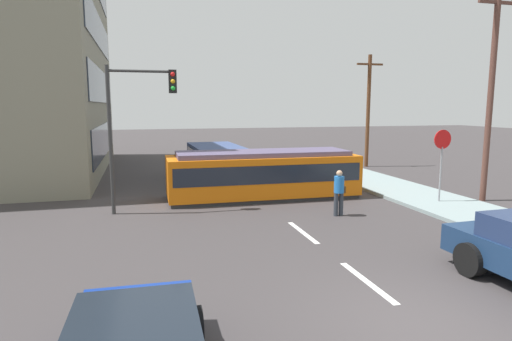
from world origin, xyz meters
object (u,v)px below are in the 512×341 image
at_px(utility_pole_near, 491,93).
at_px(utility_pole_mid, 368,109).
at_px(streetcar_tram, 263,174).
at_px(city_bus, 216,160).
at_px(pedestrian_crossing, 339,190).
at_px(traffic_light_mast, 136,112).
at_px(stop_sign, 442,151).

xyz_separation_m(utility_pole_near, utility_pole_mid, (0.49, 10.60, -0.72)).
relative_size(streetcar_tram, utility_pole_mid, 1.14).
height_order(city_bus, pedestrian_crossing, city_bus).
bearing_deg(pedestrian_crossing, city_bus, 107.17).
xyz_separation_m(city_bus, utility_pole_near, (9.85, -8.55, 3.45)).
height_order(city_bus, traffic_light_mast, traffic_light_mast).
relative_size(city_bus, pedestrian_crossing, 3.04).
relative_size(city_bus, utility_pole_near, 0.59).
bearing_deg(traffic_light_mast, pedestrian_crossing, -18.89).
xyz_separation_m(streetcar_tram, traffic_light_mast, (-5.19, -1.35, 2.67)).
relative_size(pedestrian_crossing, traffic_light_mast, 0.31).
bearing_deg(pedestrian_crossing, traffic_light_mast, 161.11).
relative_size(city_bus, traffic_light_mast, 0.94).
bearing_deg(stop_sign, utility_pole_near, 3.33).
bearing_deg(utility_pole_near, pedestrian_crossing, -173.98).
distance_m(city_bus, stop_sign, 11.59).
xyz_separation_m(pedestrian_crossing, stop_sign, (4.73, 0.60, 1.25)).
distance_m(city_bus, utility_pole_mid, 10.89).
distance_m(city_bus, utility_pole_near, 13.49).
height_order(stop_sign, utility_pole_near, utility_pole_near).
bearing_deg(pedestrian_crossing, streetcar_tram, 115.55).
bearing_deg(utility_pole_near, stop_sign, -176.67).
bearing_deg(city_bus, utility_pole_near, -40.95).
bearing_deg(stop_sign, utility_pole_mid, 75.64).
height_order(pedestrian_crossing, utility_pole_mid, utility_pole_mid).
xyz_separation_m(city_bus, pedestrian_crossing, (2.87, -9.29, -0.09)).
bearing_deg(traffic_light_mast, utility_pole_near, -6.74).
bearing_deg(utility_pole_mid, pedestrian_crossing, -123.41).
distance_m(pedestrian_crossing, traffic_light_mast, 7.88).
distance_m(streetcar_tram, stop_sign, 7.32).
xyz_separation_m(pedestrian_crossing, utility_pole_mid, (7.48, 11.33, 2.82)).
distance_m(streetcar_tram, traffic_light_mast, 5.99).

